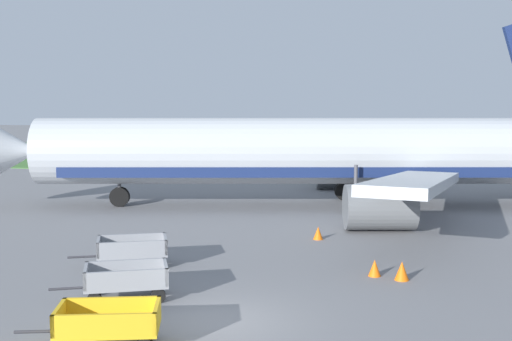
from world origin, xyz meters
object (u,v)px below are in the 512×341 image
traffic_cone_near_plane (318,233)px  traffic_cone_by_carts (375,268)px  baggage_cart_fourth_in_row (132,250)px  airplane (324,153)px  baggage_cart_second_in_row (108,324)px  baggage_cart_third_in_row (126,280)px  traffic_cone_mid_apron (402,271)px

traffic_cone_near_plane → traffic_cone_by_carts: (2.40, -5.42, 0.01)m
baggage_cart_fourth_in_row → traffic_cone_near_plane: bearing=41.7°
airplane → baggage_cart_second_in_row: 22.06m
airplane → baggage_cart_fourth_in_row: (-5.96, -14.22, -2.45)m
baggage_cart_third_in_row → traffic_cone_mid_apron: size_ratio=5.51×
traffic_cone_by_carts → baggage_cart_third_in_row: bearing=-152.5°
baggage_cart_second_in_row → baggage_cart_fourth_in_row: 7.70m
airplane → baggage_cart_third_in_row: 18.68m
baggage_cart_third_in_row → traffic_cone_mid_apron: bearing=23.1°
baggage_cart_third_in_row → baggage_cart_second_in_row: bearing=-75.1°
baggage_cart_fourth_in_row → traffic_cone_by_carts: bearing=1.6°
airplane → baggage_cart_fourth_in_row: size_ratio=10.49×
airplane → baggage_cart_third_in_row: (-4.75, -17.90, -2.45)m
baggage_cart_fourth_in_row → traffic_cone_near_plane: (6.36, 5.68, -0.32)m
baggage_cart_third_in_row → traffic_cone_mid_apron: baggage_cart_third_in_row is taller
baggage_cart_third_in_row → baggage_cart_fourth_in_row: bearing=108.2°
baggage_cart_fourth_in_row → traffic_cone_mid_apron: 9.67m
baggage_cart_third_in_row → traffic_cone_near_plane: 10.68m
traffic_cone_mid_apron → airplane: bearing=104.5°
baggage_cart_fourth_in_row → traffic_cone_near_plane: baggage_cart_fourth_in_row is taller
baggage_cart_third_in_row → traffic_cone_near_plane: baggage_cart_third_in_row is taller
baggage_cart_third_in_row → traffic_cone_mid_apron: 9.19m
baggage_cart_third_in_row → traffic_cone_mid_apron: (8.45, 3.60, -0.28)m
traffic_cone_near_plane → traffic_cone_mid_apron: bearing=-60.2°
baggage_cart_second_in_row → traffic_cone_by_carts: 10.07m
airplane → baggage_cart_fourth_in_row: airplane is taller
baggage_cart_third_in_row → baggage_cart_fourth_in_row: size_ratio=1.00×
baggage_cart_second_in_row → traffic_cone_near_plane: baggage_cart_second_in_row is taller
baggage_cart_second_in_row → traffic_cone_mid_apron: baggage_cart_second_in_row is taller
baggage_cart_fourth_in_row → traffic_cone_mid_apron: size_ratio=5.52×
baggage_cart_second_in_row → traffic_cone_mid_apron: bearing=44.3°
traffic_cone_near_plane → baggage_cart_third_in_row: bearing=-118.8°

